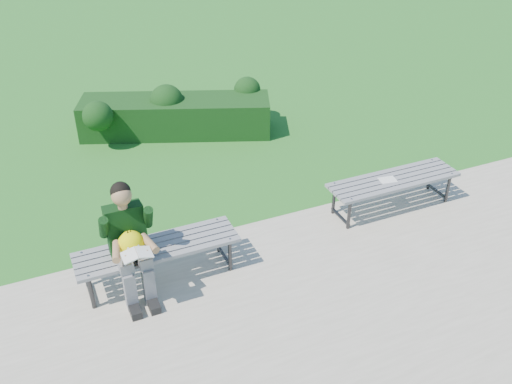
{
  "coord_description": "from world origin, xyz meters",
  "views": [
    {
      "loc": [
        -2.2,
        -5.58,
        4.28
      ],
      "look_at": [
        0.11,
        -0.31,
        0.69
      ],
      "focal_mm": 40.0,
      "sensor_mm": 36.0,
      "label": 1
    }
  ],
  "objects_px": {
    "bench_left": "(157,250)",
    "seated_boy": "(129,240)",
    "bench_right": "(393,182)",
    "paper_sheet": "(388,180)",
    "hedge": "(175,113)"
  },
  "relations": [
    {
      "from": "seated_boy",
      "to": "paper_sheet",
      "type": "height_order",
      "value": "seated_boy"
    },
    {
      "from": "bench_right",
      "to": "bench_left",
      "type": "bearing_deg",
      "value": -177.13
    },
    {
      "from": "bench_right",
      "to": "paper_sheet",
      "type": "relative_size",
      "value": 7.37
    },
    {
      "from": "paper_sheet",
      "to": "seated_boy",
      "type": "bearing_deg",
      "value": -175.65
    },
    {
      "from": "bench_left",
      "to": "bench_right",
      "type": "distance_m",
      "value": 3.25
    },
    {
      "from": "seated_boy",
      "to": "bench_left",
      "type": "bearing_deg",
      "value": 18.3
    },
    {
      "from": "bench_right",
      "to": "paper_sheet",
      "type": "distance_m",
      "value": 0.12
    },
    {
      "from": "paper_sheet",
      "to": "hedge",
      "type": "bearing_deg",
      "value": 118.7
    },
    {
      "from": "bench_right",
      "to": "paper_sheet",
      "type": "bearing_deg",
      "value": 180.0
    },
    {
      "from": "bench_left",
      "to": "paper_sheet",
      "type": "relative_size",
      "value": 7.37
    },
    {
      "from": "bench_left",
      "to": "bench_right",
      "type": "bearing_deg",
      "value": 2.87
    },
    {
      "from": "hedge",
      "to": "paper_sheet",
      "type": "bearing_deg",
      "value": -61.3
    },
    {
      "from": "bench_left",
      "to": "seated_boy",
      "type": "bearing_deg",
      "value": -161.7
    },
    {
      "from": "bench_left",
      "to": "seated_boy",
      "type": "xyz_separation_m",
      "value": [
        -0.3,
        -0.1,
        0.3
      ]
    },
    {
      "from": "seated_boy",
      "to": "bench_right",
      "type": "bearing_deg",
      "value": 4.23
    }
  ]
}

